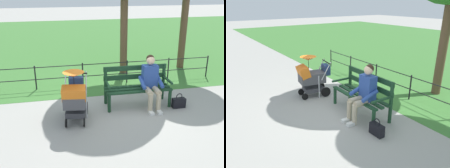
{
  "view_description": "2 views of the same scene",
  "coord_description": "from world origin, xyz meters",
  "views": [
    {
      "loc": [
        1.39,
        5.67,
        2.84
      ],
      "look_at": [
        0.17,
        0.09,
        0.67
      ],
      "focal_mm": 42.38,
      "sensor_mm": 36.0,
      "label": 1
    },
    {
      "loc": [
        -4.19,
        3.12,
        2.54
      ],
      "look_at": [
        0.08,
        0.21,
        0.61
      ],
      "focal_mm": 35.58,
      "sensor_mm": 36.0,
      "label": 2
    }
  ],
  "objects": [
    {
      "name": "ground_plane",
      "position": [
        0.0,
        0.0,
        0.0
      ],
      "size": [
        60.0,
        60.0,
        0.0
      ],
      "primitive_type": "plane",
      "color": "#9E9B93"
    },
    {
      "name": "grass_lawn",
      "position": [
        0.0,
        -8.8,
        0.0
      ],
      "size": [
        40.0,
        16.0,
        0.01
      ],
      "primitive_type": "cube",
      "color": "#3D7533",
      "rests_on": "ground"
    },
    {
      "name": "park_bench",
      "position": [
        -0.5,
        -0.12,
        0.53
      ],
      "size": [
        1.61,
        0.63,
        0.96
      ],
      "color": "#193D23",
      "rests_on": "ground"
    },
    {
      "name": "person_on_bench",
      "position": [
        -0.78,
        0.11,
        0.68
      ],
      "size": [
        0.54,
        0.74,
        1.28
      ],
      "color": "tan",
      "rests_on": "ground"
    },
    {
      "name": "stroller",
      "position": [
        1.06,
        0.44,
        0.59
      ],
      "size": [
        0.63,
        0.95,
        1.15
      ],
      "color": "black",
      "rests_on": "ground"
    },
    {
      "name": "handbag",
      "position": [
        -1.44,
        0.3,
        0.13
      ],
      "size": [
        0.32,
        0.14,
        0.37
      ],
      "color": "black",
      "rests_on": "ground"
    },
    {
      "name": "park_fence",
      "position": [
        0.0,
        -1.65,
        0.42
      ],
      "size": [
        6.71,
        0.04,
        0.7
      ],
      "color": "black",
      "rests_on": "ground"
    }
  ]
}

